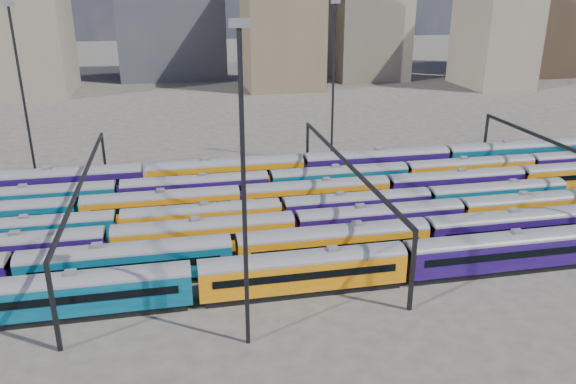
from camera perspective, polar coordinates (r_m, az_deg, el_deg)
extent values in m
plane|color=#3C3733|center=(67.61, -2.38, -3.86)|extent=(500.00, 500.00, 0.00)
cube|color=black|center=(54.29, -20.31, -11.35)|extent=(18.74, 2.43, 0.69)
cube|color=#053B51|center=(53.42, -20.54, -9.72)|extent=(19.73, 2.86, 2.86)
cylinder|color=#4C4C51|center=(52.75, -20.73, -8.37)|extent=(19.73, 2.86, 2.86)
cube|color=black|center=(52.01, -20.81, -10.18)|extent=(17.36, 0.06, 0.74)
cube|color=black|center=(54.51, -20.38, -8.66)|extent=(17.36, 0.06, 0.74)
cube|color=slate|center=(52.40, -20.84, -7.64)|extent=(0.99, 0.89, 0.35)
cube|color=black|center=(54.55, 1.54, -9.78)|extent=(18.74, 2.43, 0.69)
cube|color=#AF6207|center=(53.68, 1.55, -8.14)|extent=(19.73, 2.86, 2.86)
cylinder|color=#4C4C51|center=(53.01, 1.57, -6.78)|extent=(19.73, 2.86, 2.86)
cube|color=black|center=(52.28, 1.92, -8.55)|extent=(17.36, 0.06, 0.74)
cube|color=black|center=(54.77, 1.21, -7.12)|extent=(17.36, 0.06, 0.74)
cube|color=slate|center=(52.67, 1.58, -6.05)|extent=(0.99, 0.89, 0.35)
cube|color=black|center=(61.89, 20.35, -7.28)|extent=(18.74, 2.43, 0.69)
cube|color=#17083E|center=(61.13, 20.56, -5.80)|extent=(19.73, 2.86, 2.86)
cylinder|color=#4C4C51|center=(60.54, 20.72, -4.59)|extent=(19.73, 2.86, 2.86)
cube|color=black|center=(59.90, 21.31, -6.09)|extent=(17.36, 0.06, 0.74)
cube|color=black|center=(62.08, 19.91, -4.96)|extent=(17.36, 0.06, 0.74)
cube|color=slate|center=(60.24, 20.81, -3.93)|extent=(0.99, 0.89, 0.35)
cube|color=black|center=(58.07, -15.80, -8.61)|extent=(19.16, 2.49, 0.71)
cube|color=#053B51|center=(57.24, -15.97, -7.02)|extent=(20.17, 2.92, 2.92)
cylinder|color=#4C4C51|center=(56.60, -16.11, -5.70)|extent=(20.17, 2.92, 2.92)
cube|color=black|center=(55.76, -16.10, -7.39)|extent=(17.75, 0.06, 0.76)
cube|color=black|center=(58.41, -15.91, -6.06)|extent=(17.75, 0.06, 0.76)
cube|color=slate|center=(56.27, -16.19, -4.99)|extent=(1.01, 0.91, 0.35)
cube|color=black|center=(59.78, 4.56, -6.96)|extent=(19.16, 2.49, 0.71)
cube|color=#AF6207|center=(58.97, 4.61, -5.40)|extent=(20.17, 2.92, 2.92)
cylinder|color=#4C4C51|center=(58.35, 4.65, -4.10)|extent=(20.17, 2.92, 2.92)
cube|color=black|center=(57.54, 5.02, -5.71)|extent=(17.75, 0.06, 0.76)
cube|color=black|center=(60.10, 4.23, -4.49)|extent=(17.75, 0.06, 0.76)
cube|color=slate|center=(58.03, 4.67, -3.40)|extent=(1.01, 0.91, 0.35)
cube|color=black|center=(68.10, 21.68, -4.88)|extent=(19.16, 2.49, 0.71)
cube|color=#17083E|center=(67.39, 21.87, -3.48)|extent=(20.17, 2.92, 2.92)
cylinder|color=#4C4C51|center=(66.85, 22.04, -2.33)|extent=(20.17, 2.92, 2.92)
cube|color=black|center=(66.14, 22.59, -3.70)|extent=(17.75, 0.06, 0.76)
cube|color=black|center=(68.38, 21.26, -2.73)|extent=(17.75, 0.06, 0.76)
cube|color=slate|center=(66.57, 22.12, -1.72)|extent=(1.01, 0.91, 0.35)
cube|color=black|center=(64.74, -26.42, -6.97)|extent=(18.40, 2.39, 0.68)
cube|color=#17083E|center=(64.02, -26.66, -5.58)|extent=(19.37, 2.81, 2.81)
cylinder|color=#4C4C51|center=(63.47, -26.86, -4.43)|extent=(19.37, 2.81, 2.81)
cube|color=black|center=(62.64, -27.01, -5.86)|extent=(17.05, 0.06, 0.73)
cube|color=black|center=(65.13, -26.41, -4.77)|extent=(17.05, 0.06, 0.73)
cube|color=slate|center=(63.19, -26.96, -3.81)|extent=(0.97, 0.87, 0.34)
cube|color=black|center=(62.30, -8.37, -5.95)|extent=(18.40, 2.39, 0.68)
cube|color=#AF6207|center=(61.55, -8.45, -4.50)|extent=(19.37, 2.81, 2.81)
cylinder|color=#4C4C51|center=(60.98, -8.52, -3.30)|extent=(19.37, 2.81, 2.81)
cube|color=black|center=(60.12, -8.38, -4.77)|extent=(17.05, 0.06, 0.73)
cube|color=black|center=(62.71, -8.55, -3.68)|extent=(17.05, 0.06, 0.73)
cube|color=slate|center=(60.69, -8.56, -2.65)|extent=(0.97, 0.87, 0.34)
cube|color=black|center=(66.10, 9.21, -4.39)|extent=(18.40, 2.39, 0.68)
cube|color=#17083E|center=(65.40, 9.29, -3.01)|extent=(19.37, 2.81, 2.81)
cylinder|color=#4C4C51|center=(64.86, 9.36, -1.87)|extent=(19.37, 2.81, 2.81)
cube|color=black|center=(64.05, 9.75, -3.22)|extent=(17.05, 0.06, 0.73)
cube|color=black|center=(66.49, 8.88, -2.26)|extent=(17.05, 0.06, 0.73)
cube|color=slate|center=(64.58, 9.40, -1.25)|extent=(0.97, 0.87, 0.34)
cube|color=black|center=(75.20, 23.64, -2.80)|extent=(18.40, 2.39, 0.68)
cube|color=#AF6207|center=(74.58, 23.82, -1.56)|extent=(19.37, 2.81, 2.81)
cylinder|color=#4C4C51|center=(74.11, 23.98, -0.55)|extent=(19.37, 2.81, 2.81)
cube|color=black|center=(73.40, 24.48, -1.72)|extent=(17.05, 0.06, 0.73)
cube|color=black|center=(75.54, 23.26, -0.93)|extent=(17.05, 0.06, 0.73)
cube|color=slate|center=(73.87, 24.06, -0.01)|extent=(0.97, 0.87, 0.34)
cube|color=black|center=(68.82, -24.53, -5.07)|extent=(17.32, 2.25, 0.64)
cube|color=#053B51|center=(68.18, -24.73, -3.82)|extent=(18.23, 2.64, 2.64)
cylinder|color=#4C4C51|center=(67.69, -24.89, -2.80)|extent=(18.23, 2.64, 2.64)
cube|color=black|center=(66.87, -25.00, -4.04)|extent=(16.04, 0.06, 0.68)
cube|color=black|center=(69.27, -24.54, -3.14)|extent=(16.04, 0.06, 0.68)
cube|color=slate|center=(67.44, -24.98, -2.25)|extent=(0.91, 0.82, 0.32)
cube|color=black|center=(66.83, -8.63, -4.09)|extent=(17.32, 2.25, 0.64)
cube|color=#AF6207|center=(66.17, -8.71, -2.80)|extent=(18.23, 2.64, 2.64)
cylinder|color=#4C4C51|center=(65.67, -8.77, -1.74)|extent=(18.23, 2.64, 2.64)
cube|color=black|center=(64.82, -8.65, -3.00)|extent=(16.04, 0.06, 0.68)
cube|color=black|center=(67.29, -8.79, -2.11)|extent=(16.04, 0.06, 0.68)
cube|color=slate|center=(65.41, -8.80, -1.17)|extent=(0.91, 0.82, 0.32)
cube|color=black|center=(70.04, 6.93, -2.83)|extent=(17.32, 2.25, 0.64)
cube|color=#17083E|center=(69.41, 6.99, -1.58)|extent=(18.23, 2.64, 2.64)
cylinder|color=#4C4C51|center=(68.93, 7.03, -0.56)|extent=(18.23, 2.64, 2.64)
cube|color=black|center=(68.12, 7.35, -1.75)|extent=(16.04, 0.06, 0.68)
cube|color=black|center=(70.48, 6.66, -0.94)|extent=(16.04, 0.06, 0.68)
cube|color=slate|center=(68.69, 7.06, -0.01)|extent=(0.91, 0.82, 0.32)
cube|color=black|center=(77.81, 20.22, -1.57)|extent=(17.32, 2.25, 0.64)
cube|color=#053B51|center=(77.24, 20.37, -0.44)|extent=(18.23, 2.64, 2.64)
cylinder|color=#4C4C51|center=(76.81, 20.49, 0.48)|extent=(18.23, 2.64, 2.64)
cube|color=black|center=(76.08, 20.91, -0.57)|extent=(16.04, 0.06, 0.68)
cube|color=black|center=(78.20, 19.90, 0.11)|extent=(16.04, 0.06, 0.68)
cube|color=slate|center=(76.59, 20.55, 0.97)|extent=(0.91, 0.82, 0.32)
cube|color=black|center=(71.41, -12.57, -2.71)|extent=(18.03, 2.34, 0.66)
cube|color=#AF6207|center=(70.78, -12.67, -1.43)|extent=(18.98, 2.75, 2.75)
cylinder|color=#4C4C51|center=(70.29, -12.76, -0.39)|extent=(18.98, 2.75, 2.75)
cube|color=black|center=(69.36, -12.70, -1.60)|extent=(16.71, 0.06, 0.71)
cube|color=black|center=(71.96, -12.68, -0.78)|extent=(16.71, 0.06, 0.71)
cube|color=slate|center=(70.04, -12.80, 0.17)|extent=(0.95, 0.85, 0.33)
cube|color=black|center=(73.43, 2.86, -1.56)|extent=(18.03, 2.34, 0.66)
cube|color=#AF6207|center=(72.80, 2.89, -0.32)|extent=(18.98, 2.75, 2.75)
cylinder|color=#4C4C51|center=(72.33, 2.91, 0.70)|extent=(18.98, 2.75, 2.75)
cube|color=black|center=(71.43, 3.17, -0.46)|extent=(16.71, 0.06, 0.71)
cube|color=black|center=(73.96, 2.62, 0.30)|extent=(16.71, 0.06, 0.71)
cube|color=slate|center=(72.09, 2.92, 1.25)|extent=(0.95, 0.85, 0.33)
cube|color=black|center=(80.31, 16.53, -0.45)|extent=(18.03, 2.34, 0.66)
cube|color=#17083E|center=(79.74, 16.65, 0.70)|extent=(18.98, 2.75, 2.75)
cylinder|color=#4C4C51|center=(79.31, 16.75, 1.63)|extent=(18.98, 2.75, 2.75)
cube|color=black|center=(78.49, 17.14, 0.58)|extent=(16.71, 0.06, 0.71)
cube|color=black|center=(80.80, 16.23, 1.24)|extent=(16.71, 0.06, 0.71)
cube|color=slate|center=(79.09, 16.81, 2.13)|extent=(0.95, 0.85, 0.33)
cube|color=black|center=(91.40, 27.20, 1.96)|extent=(16.71, 0.06, 0.71)
cube|color=black|center=(78.07, -23.92, -2.01)|extent=(18.23, 2.36, 0.67)
cube|color=#053B51|center=(77.48, -24.10, -0.83)|extent=(19.18, 2.78, 2.78)
cylinder|color=#4C4C51|center=(77.03, -24.25, 0.14)|extent=(19.18, 2.78, 2.78)
cube|color=black|center=(76.08, -24.34, -0.97)|extent=(16.88, 0.06, 0.72)
cube|color=black|center=(78.66, -23.94, -0.24)|extent=(16.88, 0.06, 0.72)
cube|color=slate|center=(76.80, -24.33, 0.65)|extent=(0.96, 0.86, 0.34)
cube|color=black|center=(76.04, -9.28, -1.02)|extent=(18.23, 2.36, 0.67)
cube|color=#17083E|center=(75.44, -9.35, 0.20)|extent=(19.18, 2.78, 2.78)
cylinder|color=#4C4C51|center=(74.97, -9.41, 1.20)|extent=(19.18, 2.78, 2.78)
cube|color=black|center=(74.00, -9.31, 0.07)|extent=(16.88, 0.06, 0.72)
cube|color=black|center=(76.65, -9.42, 0.79)|extent=(16.88, 0.06, 0.72)
cube|color=slate|center=(74.74, -9.44, 1.73)|extent=(0.96, 0.86, 0.34)
cube|color=black|center=(79.07, 5.17, 0.02)|extent=(18.23, 2.36, 0.67)
cube|color=#053B51|center=(78.49, 5.21, 1.20)|extent=(19.18, 2.78, 2.78)
cylinder|color=#4C4C51|center=(78.05, 5.24, 2.17)|extent=(19.18, 2.78, 2.78)
cube|color=black|center=(77.11, 5.52, 1.10)|extent=(16.88, 0.06, 0.72)
cube|color=black|center=(79.66, 4.93, 1.76)|extent=(16.88, 0.06, 0.72)
cube|color=slate|center=(77.82, 5.26, 2.68)|extent=(0.96, 0.86, 0.34)
cube|color=black|center=(86.64, 17.82, 0.93)|extent=(18.23, 2.36, 0.67)
cube|color=#AF6207|center=(86.11, 17.94, 2.02)|extent=(19.18, 2.78, 2.78)
cylinder|color=#4C4C51|center=(85.70, 18.04, 2.90)|extent=(19.18, 2.78, 2.78)
cube|color=black|center=(84.85, 18.42, 1.93)|extent=(16.88, 0.06, 0.72)
cube|color=black|center=(87.18, 17.53, 2.51)|extent=(16.88, 0.06, 0.72)
cube|color=slate|center=(85.50, 18.10, 3.37)|extent=(0.96, 0.86, 0.34)
cube|color=black|center=(82.24, -22.03, -0.60)|extent=(20.81, 2.70, 0.77)
cube|color=#17083E|center=(81.61, -22.21, 0.69)|extent=(21.90, 3.18, 3.18)
cylinder|color=#4C4C51|center=(81.13, -22.36, 1.75)|extent=(21.90, 3.18, 3.18)
cube|color=black|center=(79.99, -22.43, 0.57)|extent=(19.27, 0.06, 0.82)
cube|color=black|center=(82.99, -22.06, 1.31)|extent=(19.27, 0.06, 0.82)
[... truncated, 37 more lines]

